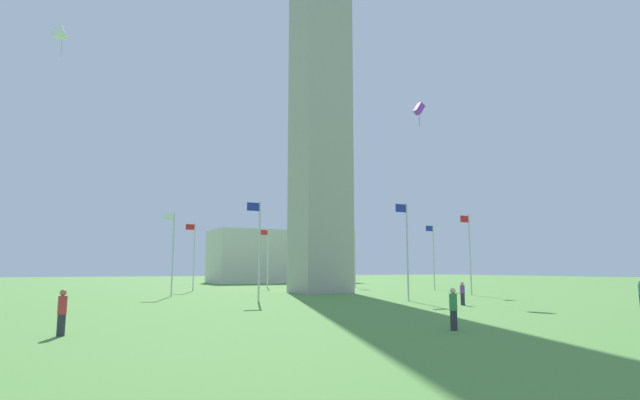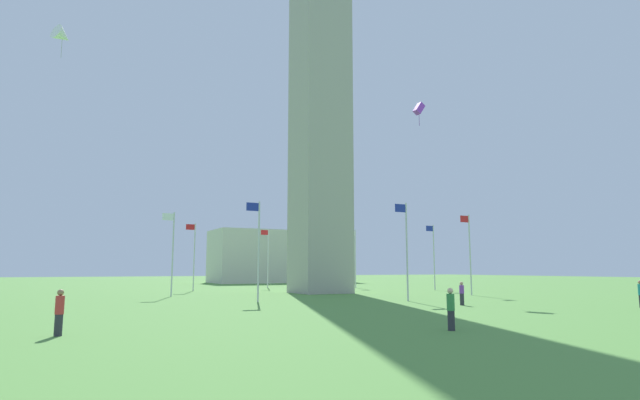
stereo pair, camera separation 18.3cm
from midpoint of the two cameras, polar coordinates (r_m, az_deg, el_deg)
name	(u,v)px [view 2 (the right image)]	position (r m, az deg, el deg)	size (l,w,h in m)	color
ground_plane	(320,293)	(53.56, 0.10, -10.42)	(260.00, 260.00, 0.00)	#548C3D
obelisk_monument	(320,72)	(57.67, 0.09, 14.16)	(5.28, 5.28, 48.02)	#A8A399
flagpole_n	(172,250)	(48.58, -16.20, -5.39)	(1.12, 0.14, 7.70)	silver
flagpole_ne	(258,246)	(39.39, -6.87, -5.16)	(1.12, 0.14, 7.70)	silver
flagpole_e	(406,246)	(40.57, 9.80, -5.18)	(1.12, 0.14, 7.70)	silver
flagpole_se	(469,250)	(50.87, 16.57, -5.47)	(1.12, 0.14, 7.70)	silver
flagpole_s	(434,254)	(61.85, 12.74, -5.95)	(1.12, 0.14, 7.70)	silver
flagpole_sw	(355,256)	(68.07, 4.04, -6.26)	(1.12, 0.14, 7.70)	silver
flagpole_w	(268,255)	(67.37, -5.83, -6.23)	(1.12, 0.14, 7.70)	silver
flagpole_nw	(194,253)	(59.98, -13.94, -5.86)	(1.12, 0.14, 7.70)	silver
person_green_shirt	(451,309)	(21.87, 14.75, -11.81)	(0.32, 0.32, 1.72)	#2D2D38
person_red_shirt	(59,313)	(21.78, -27.07, -11.23)	(0.32, 0.32, 1.73)	#2D2D38
person_purple_shirt	(462,294)	(36.92, 15.81, -10.10)	(0.32, 0.32, 1.61)	#2D2D38
kite_white_delta	(62,36)	(53.98, -26.91, 16.15)	(2.28, 2.22, 3.03)	white
kite_purple_box	(419,109)	(52.57, 11.17, 10.05)	(1.19, 0.67, 2.42)	purple
distant_building	(281,257)	(95.00, -4.32, -6.40)	(25.52, 10.45, 9.38)	beige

